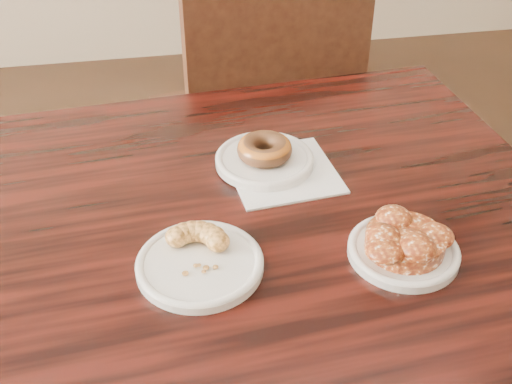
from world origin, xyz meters
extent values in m
cube|color=white|center=(0.29, 0.34, 0.75)|extent=(0.18, 0.18, 0.00)
cylinder|color=white|center=(0.26, 0.37, 0.76)|extent=(0.16, 0.16, 0.01)
cylinder|color=white|center=(0.13, 0.15, 0.76)|extent=(0.17, 0.17, 0.01)
cylinder|color=silver|center=(0.41, 0.12, 0.76)|extent=(0.15, 0.15, 0.01)
torus|color=#8D5114|center=(0.26, 0.37, 0.78)|extent=(0.09, 0.09, 0.03)
camera|label=1|loc=(0.09, -0.48, 1.34)|focal=45.00mm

